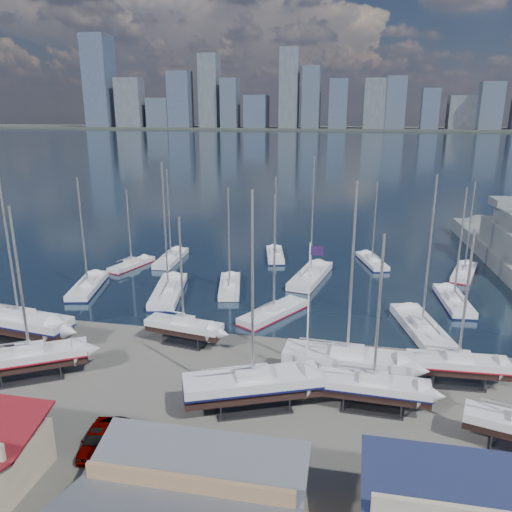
# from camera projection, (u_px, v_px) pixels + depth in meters

# --- Properties ---
(ground) EXTENTS (1400.00, 1400.00, 0.00)m
(ground) POSITION_uv_depth(u_px,v_px,m) (249.00, 387.00, 42.91)
(ground) COLOR #605E59
(ground) RESTS_ON ground
(water) EXTENTS (1400.00, 600.00, 0.40)m
(water) POSITION_uv_depth(u_px,v_px,m) (345.00, 145.00, 334.69)
(water) COLOR #1B283F
(water) RESTS_ON ground
(far_shore) EXTENTS (1400.00, 80.00, 2.20)m
(far_shore) POSITION_uv_depth(u_px,v_px,m) (351.00, 129.00, 579.03)
(far_shore) COLOR #2D332D
(far_shore) RESTS_ON ground
(skyline) EXTENTS (639.14, 43.80, 107.69)m
(skyline) POSITION_uv_depth(u_px,v_px,m) (345.00, 95.00, 563.89)
(skyline) COLOR #475166
(skyline) RESTS_ON far_shore
(shed_grey) EXTENTS (12.60, 8.40, 4.17)m
(shed_grey) POSITION_uv_depth(u_px,v_px,m) (188.00, 506.00, 27.24)
(shed_grey) COLOR #8C6B4C
(shed_grey) RESTS_ON ground
(sailboat_cradle_0) EXTENTS (11.61, 4.67, 18.07)m
(sailboat_cradle_0) POSITION_uv_depth(u_px,v_px,m) (20.00, 322.00, 50.61)
(sailboat_cradle_0) COLOR #2D2D33
(sailboat_cradle_0) RESTS_ON ground
(sailboat_cradle_1) EXTENTS (9.60, 7.20, 15.52)m
(sailboat_cradle_1) POSITION_uv_depth(u_px,v_px,m) (30.00, 357.00, 43.74)
(sailboat_cradle_1) COLOR #2D2D33
(sailboat_cradle_1) RESTS_ON ground
(sailboat_cradle_2) EXTENTS (8.21, 3.52, 13.21)m
(sailboat_cradle_2) POSITION_uv_depth(u_px,v_px,m) (184.00, 326.00, 50.26)
(sailboat_cradle_2) COLOR #2D2D33
(sailboat_cradle_2) RESTS_ON ground
(sailboat_cradle_3) EXTENTS (11.28, 6.99, 17.55)m
(sailboat_cradle_3) POSITION_uv_depth(u_px,v_px,m) (253.00, 384.00, 39.26)
(sailboat_cradle_3) COLOR #2D2D33
(sailboat_cradle_3) RESTS_ON ground
(sailboat_cradle_4) EXTENTS (11.05, 3.63, 17.67)m
(sailboat_cradle_4) POSITION_uv_depth(u_px,v_px,m) (347.00, 361.00, 42.88)
(sailboat_cradle_4) COLOR #2D2D33
(sailboat_cradle_4) RESTS_ON ground
(sailboat_cradle_5) EXTENTS (8.93, 2.84, 14.41)m
(sailboat_cradle_5) POSITION_uv_depth(u_px,v_px,m) (373.00, 387.00, 39.19)
(sailboat_cradle_5) COLOR #2D2D33
(sailboat_cradle_5) RESTS_ON ground
(sailboat_cradle_6) EXTENTS (8.53, 2.66, 13.84)m
(sailboat_cradle_6) POSITION_uv_depth(u_px,v_px,m) (458.00, 364.00, 42.75)
(sailboat_cradle_6) COLOR #2D2D33
(sailboat_cradle_6) RESTS_ON ground
(sailboat_moored_0) EXTENTS (5.10, 10.75, 15.50)m
(sailboat_moored_0) POSITION_uv_depth(u_px,v_px,m) (88.00, 287.00, 66.07)
(sailboat_moored_0) COLOR black
(sailboat_moored_0) RESTS_ON water
(sailboat_moored_1) EXTENTS (4.67, 8.57, 12.34)m
(sailboat_moored_1) POSITION_uv_depth(u_px,v_px,m) (132.00, 265.00, 75.53)
(sailboat_moored_1) COLOR black
(sailboat_moored_1) RESTS_ON water
(sailboat_moored_2) EXTENTS (3.17, 10.07, 15.06)m
(sailboat_moored_2) POSITION_uv_depth(u_px,v_px,m) (171.00, 259.00, 78.39)
(sailboat_moored_2) COLOR black
(sailboat_moored_2) RESTS_ON water
(sailboat_moored_3) EXTENTS (5.60, 12.29, 17.74)m
(sailboat_moored_3) POSITION_uv_depth(u_px,v_px,m) (169.00, 293.00, 63.95)
(sailboat_moored_3) COLOR black
(sailboat_moored_3) RESTS_ON water
(sailboat_moored_4) EXTENTS (4.56, 9.75, 14.20)m
(sailboat_moored_4) POSITION_uv_depth(u_px,v_px,m) (230.00, 287.00, 66.04)
(sailboat_moored_4) COLOR black
(sailboat_moored_4) RESTS_ON water
(sailboat_moored_5) EXTENTS (4.38, 9.45, 13.64)m
(sailboat_moored_5) POSITION_uv_depth(u_px,v_px,m) (275.00, 256.00, 80.30)
(sailboat_moored_5) COLOR black
(sailboat_moored_5) RESTS_ON water
(sailboat_moored_6) EXTENTS (7.42, 9.96, 14.83)m
(sailboat_moored_6) POSITION_uv_depth(u_px,v_px,m) (274.00, 314.00, 57.57)
(sailboat_moored_6) COLOR black
(sailboat_moored_6) RESTS_ON water
(sailboat_moored_7) EXTENTS (5.53, 12.28, 17.92)m
(sailboat_moored_7) POSITION_uv_depth(u_px,v_px,m) (310.00, 277.00, 69.87)
(sailboat_moored_7) COLOR black
(sailboat_moored_7) RESTS_ON water
(sailboat_moored_8) EXTENTS (5.08, 9.30, 13.40)m
(sailboat_moored_8) POSITION_uv_depth(u_px,v_px,m) (372.00, 262.00, 77.00)
(sailboat_moored_8) COLOR black
(sailboat_moored_8) RESTS_ON water
(sailboat_moored_9) EXTENTS (5.99, 12.13, 17.65)m
(sailboat_moored_9) POSITION_uv_depth(u_px,v_px,m) (421.00, 330.00, 53.20)
(sailboat_moored_9) COLOR black
(sailboat_moored_9) RESTS_ON water
(sailboat_moored_10) EXTENTS (3.66, 10.27, 15.06)m
(sailboat_moored_10) POSITION_uv_depth(u_px,v_px,m) (453.00, 302.00, 60.99)
(sailboat_moored_10) COLOR black
(sailboat_moored_10) RESTS_ON water
(sailboat_moored_11) EXTENTS (5.34, 9.80, 14.11)m
(sailboat_moored_11) POSITION_uv_depth(u_px,v_px,m) (464.00, 273.00, 71.72)
(sailboat_moored_11) COLOR black
(sailboat_moored_11) RESTS_ON water
(car_a) EXTENTS (2.56, 4.74, 1.53)m
(car_a) POSITION_uv_depth(u_px,v_px,m) (97.00, 439.00, 34.91)
(car_a) COLOR gray
(car_a) RESTS_ON ground
(car_b) EXTENTS (4.18, 2.21, 1.31)m
(car_b) POSITION_uv_depth(u_px,v_px,m) (121.00, 430.00, 36.10)
(car_b) COLOR gray
(car_b) RESTS_ON ground
(car_c) EXTENTS (2.98, 5.10, 1.33)m
(car_c) POSITION_uv_depth(u_px,v_px,m) (267.00, 476.00, 31.54)
(car_c) COLOR gray
(car_c) RESTS_ON ground
(car_d) EXTENTS (3.84, 5.44, 1.46)m
(car_d) POSITION_uv_depth(u_px,v_px,m) (432.00, 502.00, 29.36)
(car_d) COLOR gray
(car_d) RESTS_ON ground
(flagpole) EXTENTS (1.13, 0.12, 12.87)m
(flagpole) POSITION_uv_depth(u_px,v_px,m) (310.00, 306.00, 40.75)
(flagpole) COLOR white
(flagpole) RESTS_ON ground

